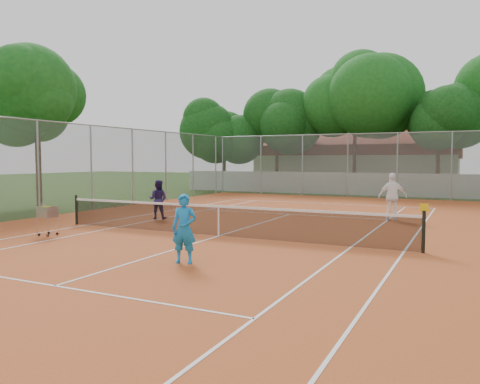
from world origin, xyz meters
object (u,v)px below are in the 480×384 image
at_px(player_near, 184,229).
at_px(player_far_right, 393,197).
at_px(tennis_net, 219,220).
at_px(clubhouse, 357,162).
at_px(ball_hopper, 48,220).
at_px(player_far_left, 158,199).

distance_m(player_near, player_far_right, 10.47).
relative_size(tennis_net, player_far_right, 6.40).
bearing_deg(clubhouse, tennis_net, -86.05).
bearing_deg(ball_hopper, player_far_left, 86.22).
xyz_separation_m(clubhouse, player_far_left, (-2.22, -26.34, -1.40)).
bearing_deg(tennis_net, player_far_right, 55.93).
bearing_deg(player_near, clubhouse, 80.45).
bearing_deg(player_far_left, player_near, 114.58).
relative_size(tennis_net, clubhouse, 0.72).
relative_size(clubhouse, player_near, 10.29).
height_order(player_far_left, player_far_right, player_far_right).
bearing_deg(player_far_right, player_near, 53.11).
distance_m(player_far_left, ball_hopper, 5.00).
distance_m(player_near, player_far_left, 8.26).
bearing_deg(clubhouse, player_near, -84.57).
height_order(player_far_right, ball_hopper, player_far_right).
bearing_deg(clubhouse, ball_hopper, -95.11).
xyz_separation_m(clubhouse, ball_hopper, (-2.80, -31.30, -1.67)).
height_order(clubhouse, player_near, clubhouse).
relative_size(player_near, ball_hopper, 1.57).
bearing_deg(tennis_net, clubhouse, 93.95).
height_order(tennis_net, clubhouse, clubhouse).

